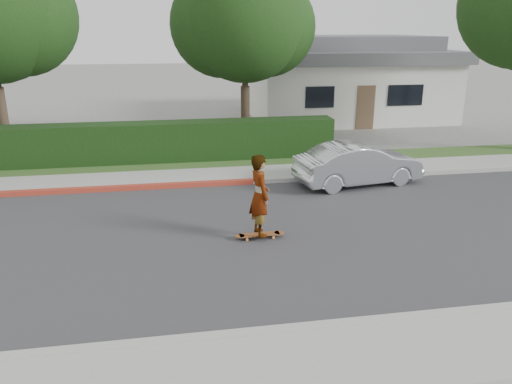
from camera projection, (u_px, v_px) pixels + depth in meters
ground at (240, 236)px, 11.90m from camera, size 120.00×120.00×0.00m
road at (240, 236)px, 11.90m from camera, size 60.00×8.00×0.01m
curb_near at (274, 332)px, 8.04m from camera, size 60.00×0.20×0.15m
sidewalk_near at (287, 369)px, 7.20m from camera, size 60.00×1.60×0.12m
curb_far at (222, 183)px, 15.71m from camera, size 60.00×0.20×0.15m
curb_red_section at (55, 191)px, 14.91m from camera, size 12.00×0.21×0.15m
sidewalk_far at (219, 176)px, 16.56m from camera, size 60.00×1.60×0.12m
planting_strip at (215, 163)px, 18.06m from camera, size 60.00×1.60×0.10m
hedge at (129, 144)px, 17.92m from camera, size 15.00×1.00×1.50m
tree_center at (244, 23)px, 19.18m from camera, size 5.66×4.84×7.44m
house at (343, 77)px, 27.48m from camera, size 10.60×8.60×4.30m
skateboard at (260, 235)px, 11.74m from camera, size 1.19×0.27×0.11m
skateboarder at (260, 195)px, 11.43m from camera, size 0.57×0.77×1.92m
car_silver at (359, 164)px, 15.65m from camera, size 4.19×2.05×1.32m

